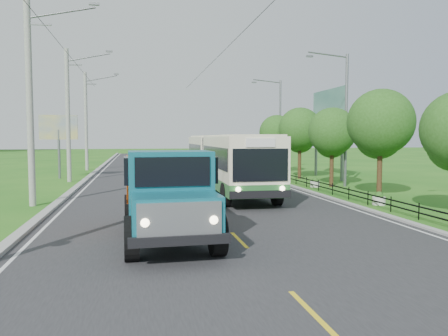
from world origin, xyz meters
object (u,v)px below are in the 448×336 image
object	(u,v)px
streetlight_mid	(344,115)
streetlight_far	(279,122)
planter_far	(278,173)
billboard_right	(329,113)
pole_far	(86,121)
billboard_left	(59,131)
pole_mid	(68,114)
dump_truck	(167,189)
pole_near	(30,102)
tree_fourth	(332,134)
bus	(225,158)
planter_near	(379,199)
tree_fifth	(300,131)
planter_mid	(315,183)
tree_third	(380,126)
tree_back	(277,134)

from	to	relation	value
streetlight_mid	streetlight_far	distance (m)	14.00
planter_far	billboard_right	bearing A→B (deg)	-28.39
pole_far	billboard_left	world-z (taller)	pole_far
pole_mid	streetlight_mid	world-z (taller)	pole_mid
planter_far	dump_truck	distance (m)	23.95
pole_near	streetlight_mid	size ratio (longest dim) A/B	1.10
tree_fourth	bus	distance (m)	7.68
billboard_right	dump_truck	xyz separation A→B (m)	(-14.58, -19.29, -3.68)
planter_near	pole_far	bearing A→B (deg)	121.99
streetlight_far	planter_far	distance (m)	7.84
tree_fifth	billboard_left	xyz separation A→B (m)	(-19.36, 3.86, 0.01)
planter_far	dump_truck	size ratio (longest dim) A/B	0.09
pole_far	planter_mid	world-z (taller)	pole_far
pole_far	planter_far	distance (m)	20.70
tree_fifth	bus	world-z (taller)	tree_fifth
tree_fifth	tree_fourth	bearing A→B (deg)	-90.00
tree_third	planter_near	world-z (taller)	tree_third
tree_fifth	billboard_left	bearing A→B (deg)	168.72
tree_third	dump_truck	world-z (taller)	tree_third
streetlight_far	planter_near	xyz separation A→B (m)	(-2.04, -22.00, -4.62)
streetlight_mid	pole_far	bearing A→B (deg)	134.86
dump_truck	streetlight_mid	bearing A→B (deg)	44.46
tree_back	dump_truck	size ratio (longest dim) A/B	0.78
bus	streetlight_far	bearing A→B (deg)	60.21
tree_third	planter_near	distance (m)	4.46
tree_fifth	planter_far	world-z (taller)	tree_fifth
pole_far	planter_far	world-z (taller)	pole_far
tree_fifth	streetlight_mid	world-z (taller)	streetlight_mid
bus	billboard_left	bearing A→B (deg)	140.61
pole_far	streetlight_far	bearing A→B (deg)	-14.81
planter_mid	streetlight_far	bearing A→B (deg)	81.70
tree_fifth	planter_near	distance (m)	14.64
tree_third	dump_truck	bearing A→B (deg)	-148.52
bus	tree_fifth	bearing A→B (deg)	40.17
tree_fourth	bus	world-z (taller)	tree_fourth
billboard_left	planter_far	bearing A→B (deg)	-6.31
planter_near	planter_far	xyz separation A→B (m)	(0.00, 16.00, 0.00)
bus	tree_fourth	bearing A→B (deg)	2.08
planter_near	tree_third	bearing A→B (deg)	59.59
tree_third	planter_far	distance (m)	14.40
dump_truck	bus	bearing A→B (deg)	69.48
streetlight_mid	billboard_right	world-z (taller)	streetlight_mid
tree_fifth	tree_third	bearing A→B (deg)	-90.00
tree_back	billboard_left	distance (m)	19.48
pole_mid	billboard_left	bearing A→B (deg)	112.42
tree_fourth	planter_near	bearing A→B (deg)	-98.77
tree_fourth	tree_back	size ratio (longest dim) A/B	0.98
tree_back	streetlight_far	size ratio (longest dim) A/B	0.61
pole_near	billboard_right	xyz separation A→B (m)	(20.56, 11.00, 0.25)
billboard_right	planter_mid	bearing A→B (deg)	-121.66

